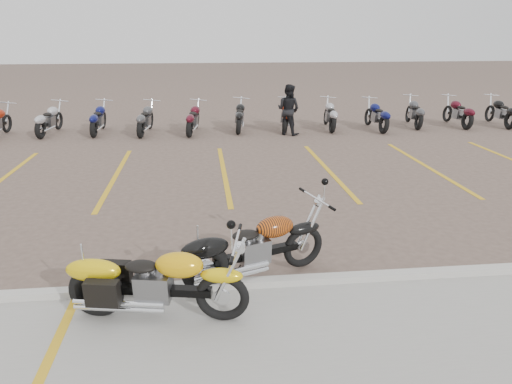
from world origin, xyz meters
TOP-DOWN VIEW (x-y plane):
  - ground at (0.00, 0.00)m, footprint 100.00×100.00m
  - curb at (0.00, -2.00)m, footprint 60.00×0.18m
  - parking_stripes at (0.00, 4.00)m, footprint 38.00×5.50m
  - yellow_cruiser at (-1.20, -2.64)m, footprint 2.25×0.59m
  - flame_cruiser at (0.11, -1.77)m, footprint 2.16×0.92m
  - person_b at (2.47, 8.68)m, footprint 1.06×1.03m
  - bg_bike_row at (0.82, 9.43)m, footprint 20.58×2.04m

SIDE VIEW (x-z plane):
  - ground at x=0.00m, z-range 0.00..0.00m
  - parking_stripes at x=0.00m, z-range 0.00..0.01m
  - curb at x=0.00m, z-range 0.00..0.12m
  - flame_cruiser at x=0.11m, z-range 0.00..0.92m
  - yellow_cruiser at x=-1.20m, z-range 0.00..0.93m
  - bg_bike_row at x=0.82m, z-range 0.00..1.10m
  - person_b at x=2.47m, z-range 0.00..1.72m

